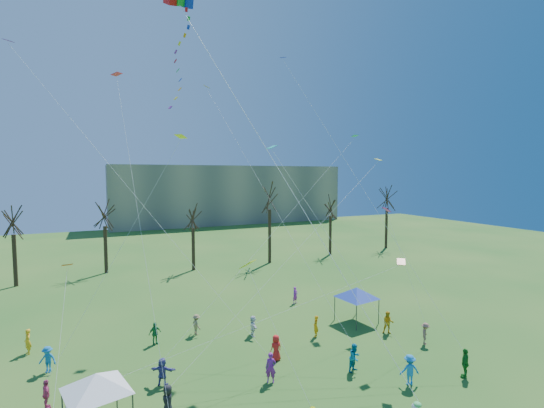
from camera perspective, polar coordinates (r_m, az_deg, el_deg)
name	(u,v)px	position (r m, az deg, el deg)	size (l,w,h in m)	color
distant_building	(229,194)	(101.90, -6.50, 1.48)	(60.00, 14.00, 15.00)	gray
bare_tree_row	(232,213)	(53.37, -6.06, -1.34)	(69.59, 9.70, 12.06)	black
big_box_kite	(184,60)	(25.32, -13.07, 20.33)	(5.01, 7.23, 25.83)	red
canopy_tent_white	(96,382)	(22.19, -24.95, -23.17)	(3.89, 3.89, 3.01)	#3F3F44
canopy_tent_blue	(357,293)	(34.17, 12.64, -12.90)	(4.01, 4.01, 3.03)	#3F3F44
festival_crowd	(249,359)	(26.35, -3.49, -22.24)	(27.74, 18.14, 1.85)	#C11839
small_kites_aloft	(259,171)	(27.26, -1.95, 5.00)	(29.67, 19.72, 32.04)	#F2480C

